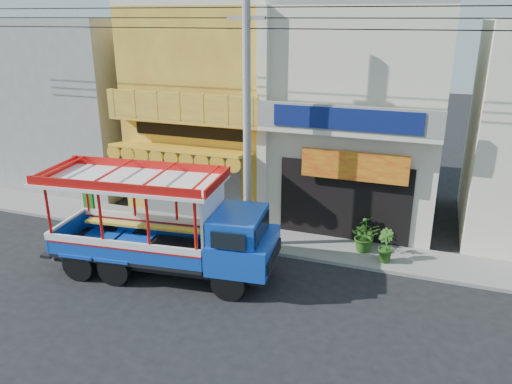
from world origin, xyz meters
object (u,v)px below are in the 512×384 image
at_px(potted_plant_b, 385,246).
at_px(utility_pole, 251,104).
at_px(potted_plant_c, 366,230).
at_px(songthaew_truck, 177,229).
at_px(green_sign, 89,206).
at_px(potted_plant_a, 365,236).

bearing_deg(potted_plant_b, utility_pole, 59.45).
height_order(potted_plant_b, potted_plant_c, potted_plant_b).
xyz_separation_m(songthaew_truck, green_sign, (-5.59, 2.96, -1.06)).
relative_size(utility_pole, potted_plant_c, 26.73).
distance_m(songthaew_truck, potted_plant_a, 6.33).
relative_size(utility_pole, potted_plant_a, 25.98).
height_order(green_sign, potted_plant_c, potted_plant_c).
xyz_separation_m(utility_pole, potted_plant_b, (4.47, 0.32, -4.37)).
relative_size(utility_pole, potted_plant_b, 25.90).
bearing_deg(utility_pole, green_sign, 177.34).
relative_size(utility_pole, green_sign, 28.09).
bearing_deg(potted_plant_c, green_sign, -50.35).
relative_size(songthaew_truck, potted_plant_b, 6.78).
distance_m(utility_pole, potted_plant_b, 6.26).
relative_size(green_sign, potted_plant_b, 0.92).
xyz_separation_m(utility_pole, songthaew_truck, (-1.43, -2.63, -3.43)).
bearing_deg(green_sign, potted_plant_b, -0.02).
bearing_deg(potted_plant_c, songthaew_truck, -17.95).
distance_m(green_sign, potted_plant_a, 10.79).
height_order(potted_plant_a, potted_plant_b, potted_plant_b).
distance_m(songthaew_truck, potted_plant_b, 6.66).
distance_m(potted_plant_a, potted_plant_c, 0.53).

